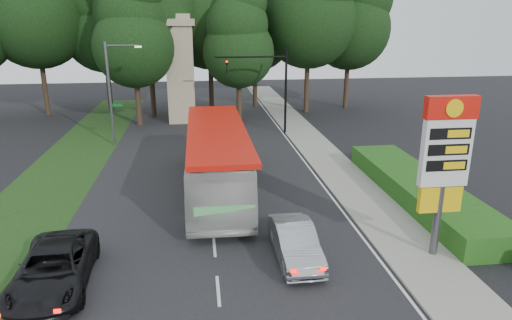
{
  "coord_description": "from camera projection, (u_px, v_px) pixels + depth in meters",
  "views": [
    {
      "loc": [
        -0.48,
        -14.23,
        9.69
      ],
      "look_at": [
        2.58,
        9.54,
        2.2
      ],
      "focal_mm": 32.0,
      "sensor_mm": 36.0,
      "label": 1
    }
  ],
  "objects": [
    {
      "name": "sedan_silver",
      "position": [
        295.0,
        242.0,
        18.97
      ],
      "size": [
        1.65,
        4.6,
        1.51
      ],
      "primitive_type": "imported",
      "rotation": [
        0.0,
        0.0,
        0.01
      ],
      "color": "#A8AAB0",
      "rests_on": "ground"
    },
    {
      "name": "tree_center_right",
      "position": [
        209.0,
        4.0,
        46.38
      ],
      "size": [
        9.24,
        9.24,
        18.15
      ],
      "color": "#2D2116",
      "rests_on": "ground"
    },
    {
      "name": "gas_station_pylon",
      "position": [
        445.0,
        156.0,
        18.1
      ],
      "size": [
        2.1,
        0.45,
        6.85
      ],
      "color": "#59595E",
      "rests_on": "ground"
    },
    {
      "name": "hedge",
      "position": [
        419.0,
        190.0,
        25.21
      ],
      "size": [
        3.0,
        14.0,
        1.2
      ],
      "primitive_type": "cube",
      "color": "#1D4D14",
      "rests_on": "ground"
    },
    {
      "name": "tree_far_east",
      "position": [
        351.0,
        11.0,
        48.41
      ],
      "size": [
        8.68,
        8.68,
        17.05
      ],
      "color": "#2D2116",
      "rests_on": "ground"
    },
    {
      "name": "tree_west_near",
      "position": [
        102.0,
        14.0,
        47.24
      ],
      "size": [
        8.4,
        8.4,
        16.5
      ],
      "color": "#2D2116",
      "rests_on": "ground"
    },
    {
      "name": "tree_monument_left",
      "position": [
        133.0,
        30.0,
        40.55
      ],
      "size": [
        7.28,
        7.28,
        14.3
      ],
      "color": "#2D2116",
      "rests_on": "ground"
    },
    {
      "name": "tree_east_mid",
      "position": [
        309.0,
        0.0,
        45.61
      ],
      "size": [
        9.52,
        9.52,
        18.7
      ],
      "color": "#2D2116",
      "rests_on": "ground"
    },
    {
      "name": "streetlight_signs",
      "position": [
        112.0,
        89.0,
        35.08
      ],
      "size": [
        2.75,
        0.98,
        8.0
      ],
      "color": "#59595E",
      "rests_on": "ground"
    },
    {
      "name": "transit_bus",
      "position": [
        217.0,
        160.0,
        26.08
      ],
      "size": [
        3.44,
        13.61,
        3.77
      ],
      "primitive_type": "imported",
      "rotation": [
        0.0,
        0.0,
        -0.02
      ],
      "color": "beige",
      "rests_on": "ground"
    },
    {
      "name": "suv_charcoal",
      "position": [
        54.0,
        268.0,
        16.97
      ],
      "size": [
        2.87,
        5.72,
        1.55
      ],
      "primitive_type": "imported",
      "rotation": [
        0.0,
        0.0,
        0.05
      ],
      "color": "black",
      "rests_on": "ground"
    },
    {
      "name": "traffic_signal_mast",
      "position": [
        271.0,
        80.0,
        38.43
      ],
      "size": [
        6.1,
        0.35,
        7.2
      ],
      "color": "black",
      "rests_on": "ground"
    },
    {
      "name": "tree_east_near",
      "position": [
        255.0,
        18.0,
        49.29
      ],
      "size": [
        8.12,
        8.12,
        15.95
      ],
      "color": "#2D2116",
      "rests_on": "ground"
    },
    {
      "name": "tree_monument_right",
      "position": [
        238.0,
        37.0,
        42.38
      ],
      "size": [
        6.72,
        6.72,
        13.2
      ],
      "color": "#2D2116",
      "rests_on": "ground"
    },
    {
      "name": "sidewalk_right",
      "position": [
        344.0,
        177.0,
        28.79
      ],
      "size": [
        3.0,
        80.0,
        0.12
      ],
      "primitive_type": "cube",
      "color": "gray",
      "rests_on": "ground"
    },
    {
      "name": "road_surface",
      "position": [
        209.0,
        184.0,
        27.77
      ],
      "size": [
        14.0,
        80.0,
        0.02
      ],
      "primitive_type": "cube",
      "color": "black",
      "rests_on": "ground"
    },
    {
      "name": "monument",
      "position": [
        180.0,
        69.0,
        43.05
      ],
      "size": [
        3.0,
        3.0,
        10.05
      ],
      "color": "gray",
      "rests_on": "ground"
    },
    {
      "name": "grass_verge_left",
      "position": [
        72.0,
        161.0,
        32.3
      ],
      "size": [
        5.0,
        50.0,
        0.02
      ],
      "primitive_type": "cube",
      "color": "#193814",
      "rests_on": "ground"
    },
    {
      "name": "ground",
      "position": [
        219.0,
        299.0,
        16.42
      ],
      "size": [
        120.0,
        120.0,
        0.0
      ],
      "primitive_type": "plane",
      "color": "black",
      "rests_on": "ground"
    }
  ]
}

